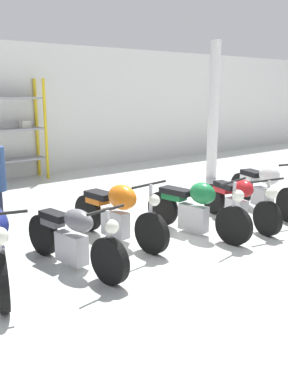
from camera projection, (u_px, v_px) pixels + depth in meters
ground_plane at (159, 238)px, 6.99m from camera, size 30.00×30.00×0.00m
back_wall at (8, 111)px, 11.33m from camera, size 30.00×0.08×3.60m
support_pillar at (213, 111)px, 11.36m from camera, size 0.28×0.28×3.60m
motorcycle_grey at (74, 238)px, 5.73m from camera, size 0.60×2.04×0.97m
motorcycle_orange at (118, 211)px, 6.74m from camera, size 0.67×2.14×1.06m
motorcycle_green at (196, 207)px, 7.06m from camera, size 0.71×2.06×1.02m
motorcycle_red at (239, 201)px, 7.66m from camera, size 0.72×2.05×0.94m
motorcycle_white at (265, 188)px, 8.41m from camera, size 0.80×2.10×1.08m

